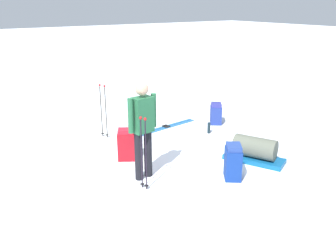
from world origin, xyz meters
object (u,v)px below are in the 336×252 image
object	(u,v)px
skier_standing	(143,126)
backpack_large_dark	(126,145)
ski_poles_planted_near	(103,108)
gear_sled	(255,150)
ski_poles_planted_far	(144,150)
ski_pair_near	(166,127)
thermos_bottle	(209,128)
backpack_small_spare	(216,114)
backpack_bright	(233,162)

from	to	relation	value
skier_standing	backpack_large_dark	size ratio (longest dim) A/B	2.72
ski_poles_planted_near	gear_sled	world-z (taller)	ski_poles_planted_near
ski_poles_planted_near	ski_poles_planted_far	xyz separation A→B (m)	(-2.59, 0.49, 0.01)
ski_pair_near	backpack_large_dark	xyz separation A→B (m)	(-1.13, 1.69, 0.29)
ski_pair_near	ski_poles_planted_far	world-z (taller)	ski_poles_planted_far
backpack_large_dark	ski_poles_planted_near	xyz separation A→B (m)	(1.39, -0.18, 0.37)
ski_poles_planted_near	thermos_bottle	size ratio (longest dim) A/B	4.68
backpack_large_dark	gear_sled	size ratio (longest dim) A/B	0.51
skier_standing	thermos_bottle	distance (m)	2.77
ski_poles_planted_far	gear_sled	bearing A→B (deg)	-96.64
thermos_bottle	backpack_large_dark	bearing A→B (deg)	95.87
backpack_small_spare	ski_poles_planted_far	bearing A→B (deg)	120.37
ski_pair_near	gear_sled	distance (m)	2.62
thermos_bottle	ski_poles_planted_near	bearing A→B (deg)	61.32
skier_standing	thermos_bottle	bearing A→B (deg)	-65.73
backpack_small_spare	ski_poles_planted_far	xyz separation A→B (m)	(-1.88, 3.21, 0.43)
ski_pair_near	ski_poles_planted_near	world-z (taller)	ski_poles_planted_near
backpack_large_dark	backpack_small_spare	distance (m)	2.98
backpack_large_dark	ski_poles_planted_far	size ratio (longest dim) A/B	0.50
backpack_bright	gear_sled	distance (m)	0.89
skier_standing	thermos_bottle	world-z (taller)	skier_standing
ski_pair_near	thermos_bottle	xyz separation A→B (m)	(-0.90, -0.60, 0.12)
backpack_large_dark	skier_standing	bearing A→B (deg)	172.35
skier_standing	ski_poles_planted_far	size ratio (longest dim) A/B	1.37
backpack_small_spare	gear_sled	size ratio (longest dim) A/B	0.44
backpack_small_spare	gear_sled	world-z (taller)	backpack_small_spare
ski_pair_near	backpack_small_spare	size ratio (longest dim) A/B	3.36
ski_pair_near	backpack_bright	distance (m)	2.94
ski_poles_planted_far	thermos_bottle	size ratio (longest dim) A/B	4.76
ski_poles_planted_far	skier_standing	bearing A→B (deg)	-29.48
ski_pair_near	ski_poles_planted_near	size ratio (longest dim) A/B	1.47
ski_poles_planted_far	gear_sled	xyz separation A→B (m)	(-0.27, -2.30, -0.47)
ski_pair_near	gear_sled	xyz separation A→B (m)	(-2.60, -0.30, 0.21)
backpack_small_spare	ski_poles_planted_far	distance (m)	3.75
ski_poles_planted_near	thermos_bottle	xyz separation A→B (m)	(-1.16, -2.11, -0.55)
ski_poles_planted_far	backpack_small_spare	bearing A→B (deg)	-59.63
ski_pair_near	gear_sled	world-z (taller)	gear_sled
skier_standing	ski_poles_planted_far	world-z (taller)	skier_standing
backpack_small_spare	thermos_bottle	xyz separation A→B (m)	(-0.45, 0.61, -0.13)
backpack_bright	ski_poles_planted_far	distance (m)	1.60
gear_sled	thermos_bottle	xyz separation A→B (m)	(1.70, -0.30, -0.09)
ski_pair_near	thermos_bottle	world-z (taller)	thermos_bottle
skier_standing	gear_sled	bearing A→B (deg)	-106.28
thermos_bottle	ski_pair_near	bearing A→B (deg)	33.84
backpack_small_spare	ski_poles_planted_far	size ratio (longest dim) A/B	0.43
backpack_bright	ski_pair_near	bearing A→B (deg)	-10.81
backpack_small_spare	ski_poles_planted_near	bearing A→B (deg)	75.47
backpack_large_dark	ski_poles_planted_near	size ratio (longest dim) A/B	0.51
skier_standing	ski_poles_planted_near	bearing A→B (deg)	-7.55
backpack_large_dark	ski_poles_planted_near	world-z (taller)	ski_poles_planted_near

